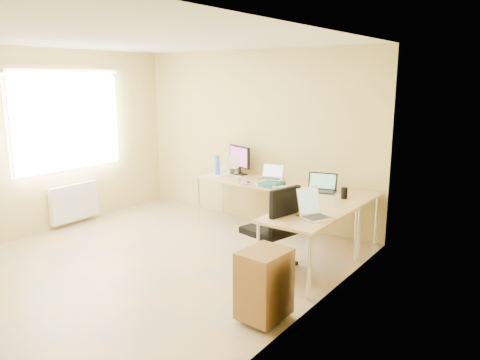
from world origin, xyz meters
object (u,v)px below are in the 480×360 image
Objects in this scene: mug at (238,180)px; cabinet at (264,284)px; laptop_center at (271,172)px; office_chair at (269,230)px; keyboard at (272,186)px; water_bottle at (217,165)px; desk_main at (281,209)px; laptop_black at (321,183)px; desk_fan at (236,165)px; monitor at (240,160)px; laptop_return at (316,207)px; desk_return at (310,243)px.

mug is 0.17× the size of cabinet.
laptop_center is 1.45m from office_chair.
cabinet is (0.55, -0.95, -0.14)m from office_chair.
office_chair is (1.11, -0.94, -0.28)m from mug.
keyboard is 3.85× the size of mug.
keyboard is at bearing -66.67° from laptop_center.
water_bottle reaches higher than mug.
desk_main is at bearing 1.51° from water_bottle.
laptop_black reaches higher than desk_main.
laptop_center is 1.11× the size of water_bottle.
water_bottle is 0.30m from desk_fan.
desk_fan is at bearing 167.95° from desk_main.
mug is at bearing -150.81° from desk_main.
cabinet is at bearing -27.52° from monitor.
water_bottle reaches higher than office_chair.
laptop_center is 0.82m from desk_fan.
laptop_return reaches higher than mug.
mug is (-1.51, 0.70, 0.42)m from desk_return.
desk_fan is at bearing 50.55° from water_bottle.
mug is 2.54m from cabinet.
desk_return is 1.32m from keyboard.
desk_main is at bearing 134.27° from desk_return.
desk_fan reaches higher than laptop_black.
office_chair is at bearing -70.07° from laptop_center.
desk_fan is at bearing 151.89° from laptop_center.
desk_return is 1.57m from laptop_center.
monitor is at bearing 141.39° from keyboard.
laptop_black is at bearing 46.12° from laptop_return.
mug is at bearing 177.76° from laptop_black.
desk_fan is 0.26× the size of office_chair.
desk_main is 4.22× the size of cabinet.
mug is at bearing 151.99° from office_chair.
laptop_black is 1.20m from laptop_return.
office_chair is at bearing -65.06° from desk_main.
monitor reaches higher than office_chair.
laptop_return is (1.99, -1.39, -0.10)m from monitor.
keyboard is at bearing 141.99° from desk_return.
keyboard reaches higher than cabinet.
laptop_center reaches higher than desk_return.
office_chair is at bearing -40.23° from mug.
laptop_center is 0.80× the size of keyboard.
desk_return is 2.49× the size of monitor.
keyboard is 0.65× the size of cabinet.
desk_fan reaches higher than cabinet.
office_chair reaches higher than mug.
water_bottle is at bearing -141.40° from desk_fan.
laptop_black is 1.39× the size of desk_fan.
laptop_center is (-0.15, -0.04, 0.52)m from desk_main.
desk_return reaches higher than cabinet.
laptop_center is 1.71m from laptop_return.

